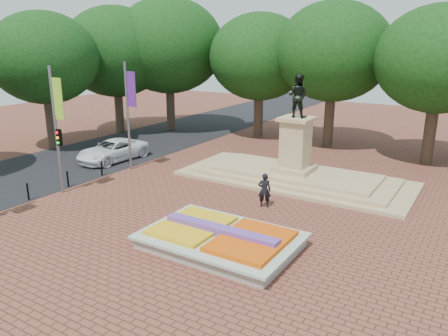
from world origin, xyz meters
name	(u,v)px	position (x,y,z in m)	size (l,w,h in m)	color
ground	(225,225)	(0.00, 0.00, 0.00)	(90.00, 90.00, 0.00)	brown
asphalt_street	(88,157)	(-15.00, 5.00, 0.01)	(9.00, 90.00, 0.02)	black
flower_bed	(221,239)	(1.03, -2.00, 0.38)	(6.30, 4.30, 0.91)	gray
monument	(294,166)	(0.00, 8.00, 0.88)	(14.00, 6.00, 6.40)	tan
tree_row_back	(382,63)	(2.33, 18.00, 6.67)	(44.80, 8.80, 10.43)	#33231C
tree_row_street	(34,67)	(-19.50, 4.67, 6.39)	(8.40, 25.40, 9.98)	#33231C
banner_poles	(52,126)	(-10.08, -1.31, 3.88)	(0.88, 11.17, 7.00)	slate
bollard_row	(49,184)	(-10.70, -1.50, 0.53)	(0.12, 13.12, 0.98)	black
van	(113,150)	(-12.78, 5.41, 0.74)	(2.46, 5.32, 1.48)	white
pedestrian	(264,190)	(0.46, 3.04, 0.90)	(0.66, 0.43, 1.81)	black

